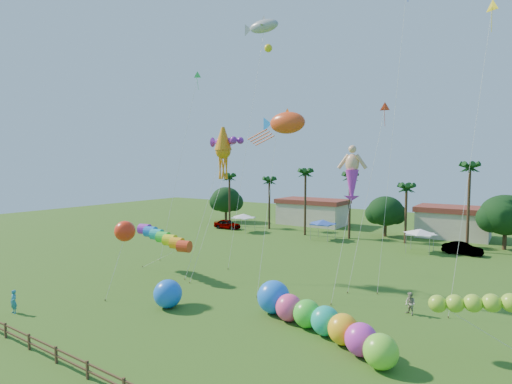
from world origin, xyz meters
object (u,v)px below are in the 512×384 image
Objects in this scene: car_b at (462,248)px; caterpillar_inflatable at (315,317)px; blue_ball at (168,294)px; car_a at (227,224)px; spectator_b at (410,304)px; spectator_a at (14,302)px.

caterpillar_inflatable is (-5.30, -31.62, 0.29)m from car_b.
car_a is at bearing 121.01° from blue_ball.
caterpillar_inflatable is at bearing -137.52° from car_a.
car_a is 2.87× the size of spectator_b.
blue_ball is at bearing 39.41° from spectator_a.
blue_ball reaches higher than car_a.
spectator_a reaches higher than car_a.
spectator_b reaches higher than car_b.
car_a is at bearing 95.74° from car_b.
blue_ball is at bearing -148.02° from caterpillar_inflatable.
spectator_a reaches higher than spectator_b.
car_b is 48.67m from spectator_a.
car_a is at bearing 156.95° from caterpillar_inflatable.
caterpillar_inflatable is at bearing 10.66° from blue_ball.
car_b is at bearing 101.81° from caterpillar_inflatable.
caterpillar_inflatable is (31.60, -30.91, 0.22)m from car_a.
car_b is 2.57× the size of spectator_a.
car_a is 0.41× the size of caterpillar_inflatable.
spectator_a is 30.12m from spectator_b.
car_a is at bearing 104.84° from spectator_a.
spectator_a is 11.56m from blue_ball.
caterpillar_inflatable is at bearing -94.20° from spectator_b.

